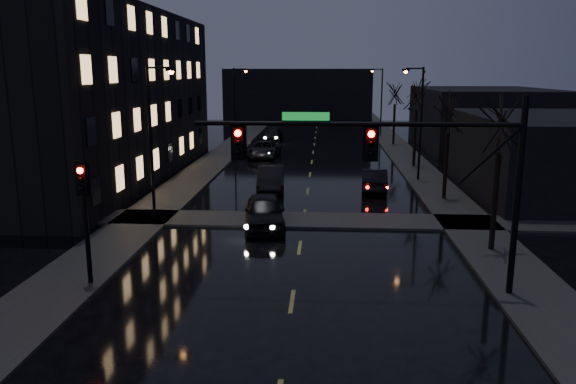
# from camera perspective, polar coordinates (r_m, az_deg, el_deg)

# --- Properties ---
(sidewalk_left) EXTENTS (3.00, 140.00, 0.12)m
(sidewalk_left) POSITION_cam_1_polar(r_m,az_deg,el_deg) (46.63, -8.17, 2.62)
(sidewalk_left) COLOR #2D2D2B
(sidewalk_left) RESTS_ON ground
(sidewalk_right) EXTENTS (3.00, 140.00, 0.12)m
(sidewalk_right) POSITION_cam_1_polar(r_m,az_deg,el_deg) (46.26, 12.94, 2.35)
(sidewalk_right) COLOR #2D2D2B
(sidewalk_right) RESTS_ON ground
(sidewalk_cross) EXTENTS (40.00, 3.00, 0.12)m
(sidewalk_cross) POSITION_cam_1_polar(r_m,az_deg,el_deg) (29.54, 1.57, -2.87)
(sidewalk_cross) COLOR #2D2D2B
(sidewalk_cross) RESTS_ON ground
(apartment_block) EXTENTS (12.00, 30.00, 12.00)m
(apartment_block) POSITION_cam_1_polar(r_m,az_deg,el_deg) (43.70, -20.23, 9.20)
(apartment_block) COLOR black
(apartment_block) RESTS_ON ground
(commercial_right_near) EXTENTS (10.00, 14.00, 5.00)m
(commercial_right_near) POSITION_cam_1_polar(r_m,az_deg,el_deg) (39.16, 25.38, 3.34)
(commercial_right_near) COLOR black
(commercial_right_near) RESTS_ON ground
(commercial_right_far) EXTENTS (12.00, 18.00, 6.00)m
(commercial_right_far) POSITION_cam_1_polar(r_m,az_deg,el_deg) (60.35, 19.17, 7.05)
(commercial_right_far) COLOR black
(commercial_right_far) RESTS_ON ground
(far_block) EXTENTS (22.00, 10.00, 8.00)m
(far_block) POSITION_cam_1_polar(r_m,az_deg,el_deg) (88.17, 1.07, 9.80)
(far_block) COLOR black
(far_block) RESTS_ON ground
(signal_mast) EXTENTS (11.11, 0.41, 7.00)m
(signal_mast) POSITION_cam_1_polar(r_m,az_deg,el_deg) (19.42, 12.03, 3.41)
(signal_mast) COLOR black
(signal_mast) RESTS_ON ground
(signal_pole_left) EXTENTS (0.35, 0.41, 4.53)m
(signal_pole_left) POSITION_cam_1_polar(r_m,az_deg,el_deg) (21.35, -19.96, -1.36)
(signal_pole_left) COLOR black
(signal_pole_left) RESTS_ON ground
(tree_near) EXTENTS (3.52, 3.52, 8.08)m
(tree_near) POSITION_cam_1_polar(r_m,az_deg,el_deg) (25.15, 20.94, 7.93)
(tree_near) COLOR black
(tree_near) RESTS_ON ground
(tree_mid_a) EXTENTS (3.30, 3.30, 7.58)m
(tree_mid_a) POSITION_cam_1_polar(r_m,az_deg,el_deg) (34.84, 16.08, 8.59)
(tree_mid_a) COLOR black
(tree_mid_a) RESTS_ON ground
(tree_mid_b) EXTENTS (3.74, 3.74, 8.59)m
(tree_mid_b) POSITION_cam_1_polar(r_m,az_deg,el_deg) (46.60, 13.01, 10.52)
(tree_mid_b) COLOR black
(tree_mid_b) RESTS_ON ground
(tree_far) EXTENTS (3.43, 3.43, 7.88)m
(tree_far) POSITION_cam_1_polar(r_m,az_deg,el_deg) (60.47, 10.86, 10.42)
(tree_far) COLOR black
(tree_far) RESTS_ON ground
(streetlight_l_near) EXTENTS (1.53, 0.28, 8.00)m
(streetlight_l_near) POSITION_cam_1_polar(r_m,az_deg,el_deg) (29.44, -13.41, 6.09)
(streetlight_l_near) COLOR black
(streetlight_l_near) RESTS_ON ground
(streetlight_l_far) EXTENTS (1.53, 0.28, 8.00)m
(streetlight_l_far) POSITION_cam_1_polar(r_m,az_deg,el_deg) (55.75, -5.28, 9.12)
(streetlight_l_far) COLOR black
(streetlight_l_far) RESTS_ON ground
(streetlight_r_mid) EXTENTS (1.53, 0.28, 8.00)m
(streetlight_r_mid) POSITION_cam_1_polar(r_m,az_deg,el_deg) (40.64, 13.08, 7.72)
(streetlight_r_mid) COLOR black
(streetlight_r_mid) RESTS_ON ground
(streetlight_r_far) EXTENTS (1.53, 0.28, 8.00)m
(streetlight_r_far) POSITION_cam_1_polar(r_m,az_deg,el_deg) (68.38, 9.31, 9.59)
(streetlight_r_far) COLOR black
(streetlight_r_far) RESTS_ON ground
(oncoming_car_a) EXTENTS (2.56, 5.11, 1.67)m
(oncoming_car_a) POSITION_cam_1_polar(r_m,az_deg,el_deg) (28.17, -2.42, -2.00)
(oncoming_car_a) COLOR black
(oncoming_car_a) RESTS_ON ground
(oncoming_car_b) EXTENTS (2.04, 5.00, 1.61)m
(oncoming_car_b) POSITION_cam_1_polar(r_m,az_deg,el_deg) (36.82, -1.75, 1.35)
(oncoming_car_b) COLOR black
(oncoming_car_b) RESTS_ON ground
(oncoming_car_c) EXTENTS (2.78, 5.54, 1.50)m
(oncoming_car_c) POSITION_cam_1_polar(r_m,az_deg,el_deg) (51.17, -2.43, 4.36)
(oncoming_car_c) COLOR black
(oncoming_car_c) RESTS_ON ground
(oncoming_car_d) EXTENTS (2.25, 4.92, 1.39)m
(oncoming_car_d) POSITION_cam_1_polar(r_m,az_deg,el_deg) (63.04, -1.59, 5.81)
(oncoming_car_d) COLOR black
(oncoming_car_d) RESTS_ON ground
(lead_car) EXTENTS (1.90, 4.67, 1.51)m
(lead_car) POSITION_cam_1_polar(r_m,az_deg,el_deg) (37.13, 8.76, 1.22)
(lead_car) COLOR black
(lead_car) RESTS_ON ground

